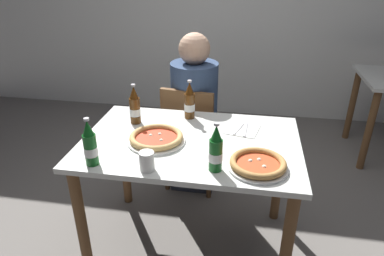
{
  "coord_description": "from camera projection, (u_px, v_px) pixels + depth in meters",
  "views": [
    {
      "loc": [
        0.3,
        -1.67,
        1.66
      ],
      "look_at": [
        0.0,
        0.05,
        0.8
      ],
      "focal_mm": 32.46,
      "sensor_mm": 36.0,
      "label": 1
    }
  ],
  "objects": [
    {
      "name": "beer_bottle_center",
      "position": [
        190.0,
        102.0,
        2.14
      ],
      "size": [
        0.07,
        0.07,
        0.25
      ],
      "color": "#512D0F",
      "rests_on": "dining_table_main"
    },
    {
      "name": "ground_plane",
      "position": [
        191.0,
        242.0,
        2.25
      ],
      "size": [
        8.0,
        8.0,
        0.0
      ],
      "primitive_type": "plane",
      "color": "slate"
    },
    {
      "name": "paper_cup",
      "position": [
        147.0,
        161.0,
        1.63
      ],
      "size": [
        0.07,
        0.07,
        0.09
      ],
      "primitive_type": "cylinder",
      "color": "white",
      "rests_on": "dining_table_main"
    },
    {
      "name": "dining_table_main",
      "position": [
        191.0,
        158.0,
        1.97
      ],
      "size": [
        1.2,
        0.8,
        0.75
      ],
      "color": "silver",
      "rests_on": "ground_plane"
    },
    {
      "name": "beer_bottle_left",
      "position": [
        216.0,
        151.0,
        1.61
      ],
      "size": [
        0.07,
        0.07,
        0.25
      ],
      "color": "#14591E",
      "rests_on": "dining_table_main"
    },
    {
      "name": "pizza_margherita_near",
      "position": [
        156.0,
        138.0,
        1.9
      ],
      "size": [
        0.32,
        0.32,
        0.04
      ],
      "color": "white",
      "rests_on": "dining_table_main"
    },
    {
      "name": "pizza_marinara_far",
      "position": [
        258.0,
        164.0,
        1.66
      ],
      "size": [
        0.29,
        0.29,
        0.04
      ],
      "color": "white",
      "rests_on": "dining_table_main"
    },
    {
      "name": "beer_bottle_right",
      "position": [
        135.0,
        107.0,
        2.08
      ],
      "size": [
        0.07,
        0.07,
        0.25
      ],
      "color": "#512D0F",
      "rests_on": "dining_table_main"
    },
    {
      "name": "napkin_with_cutlery",
      "position": [
        242.0,
        129.0,
        2.03
      ],
      "size": [
        0.21,
        0.21,
        0.01
      ],
      "color": "white",
      "rests_on": "dining_table_main"
    },
    {
      "name": "chair_behind_table",
      "position": [
        192.0,
        133.0,
        2.6
      ],
      "size": [
        0.45,
        0.45,
        0.85
      ],
      "rotation": [
        0.0,
        0.0,
        2.99
      ],
      "color": "brown",
      "rests_on": "ground_plane"
    },
    {
      "name": "diner_seated",
      "position": [
        194.0,
        118.0,
        2.59
      ],
      "size": [
        0.34,
        0.34,
        1.21
      ],
      "color": "#2D3342",
      "rests_on": "ground_plane"
    },
    {
      "name": "beer_bottle_extra",
      "position": [
        90.0,
        145.0,
        1.65
      ],
      "size": [
        0.07,
        0.07,
        0.25
      ],
      "color": "#14591E",
      "rests_on": "dining_table_main"
    }
  ]
}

